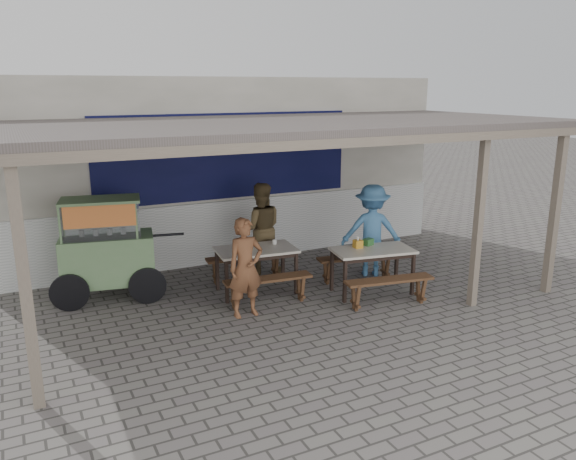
# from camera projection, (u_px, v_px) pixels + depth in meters

# --- Properties ---
(ground) EXTENTS (60.00, 60.00, 0.00)m
(ground) POSITION_uv_depth(u_px,v_px,m) (313.00, 311.00, 8.57)
(ground) COLOR #615D58
(ground) RESTS_ON ground
(back_wall) EXTENTS (9.00, 1.28, 3.50)m
(back_wall) POSITION_uv_depth(u_px,v_px,m) (227.00, 169.00, 11.24)
(back_wall) COLOR silver
(back_wall) RESTS_ON ground
(warung_roof) EXTENTS (9.00, 4.21, 2.81)m
(warung_roof) POSITION_uv_depth(u_px,v_px,m) (287.00, 127.00, 8.68)
(warung_roof) COLOR #544B48
(warung_roof) RESTS_ON ground
(table_left) EXTENTS (1.36, 0.89, 0.75)m
(table_left) POSITION_uv_depth(u_px,v_px,m) (256.00, 253.00, 9.20)
(table_left) COLOR beige
(table_left) RESTS_ON ground
(bench_left_street) EXTENTS (1.41, 0.42, 0.45)m
(bench_left_street) POSITION_uv_depth(u_px,v_px,m) (268.00, 285.00, 8.72)
(bench_left_street) COLOR brown
(bench_left_street) RESTS_ON ground
(bench_left_wall) EXTENTS (1.41, 0.42, 0.45)m
(bench_left_wall) POSITION_uv_depth(u_px,v_px,m) (246.00, 262.00, 9.84)
(bench_left_wall) COLOR brown
(bench_left_wall) RESTS_ON ground
(table_right) EXTENTS (1.41, 0.90, 0.75)m
(table_right) POSITION_uv_depth(u_px,v_px,m) (373.00, 254.00, 9.17)
(table_right) COLOR beige
(table_right) RESTS_ON ground
(bench_right_street) EXTENTS (1.44, 0.52, 0.45)m
(bench_right_street) POSITION_uv_depth(u_px,v_px,m) (389.00, 286.00, 8.67)
(bench_right_street) COLOR brown
(bench_right_street) RESTS_ON ground
(bench_right_wall) EXTENTS (1.44, 0.52, 0.45)m
(bench_right_wall) POSITION_uv_depth(u_px,v_px,m) (357.00, 262.00, 9.83)
(bench_right_wall) COLOR brown
(bench_right_wall) RESTS_ON ground
(vendor_cart) EXTENTS (2.12, 1.08, 1.64)m
(vendor_cart) POSITION_uv_depth(u_px,v_px,m) (106.00, 245.00, 8.85)
(vendor_cart) COLOR #698C5D
(vendor_cart) RESTS_ON ground
(patron_street_side) EXTENTS (0.56, 0.38, 1.49)m
(patron_street_side) POSITION_uv_depth(u_px,v_px,m) (246.00, 268.00, 8.22)
(patron_street_side) COLOR brown
(patron_street_side) RESTS_ON ground
(patron_wall_side) EXTENTS (0.96, 0.84, 1.67)m
(patron_wall_side) POSITION_uv_depth(u_px,v_px,m) (260.00, 228.00, 10.14)
(patron_wall_side) COLOR brown
(patron_wall_side) RESTS_ON ground
(patron_right_table) EXTENTS (1.23, 1.07, 1.66)m
(patron_right_table) POSITION_uv_depth(u_px,v_px,m) (372.00, 230.00, 10.03)
(patron_right_table) COLOR teal
(patron_right_table) RESTS_ON ground
(tissue_box) EXTENTS (0.14, 0.14, 0.13)m
(tissue_box) POSITION_uv_depth(u_px,v_px,m) (358.00, 244.00, 9.21)
(tissue_box) COLOR orange
(tissue_box) RESTS_ON table_right
(donation_box) EXTENTS (0.19, 0.16, 0.11)m
(donation_box) POSITION_uv_depth(u_px,v_px,m) (368.00, 242.00, 9.37)
(donation_box) COLOR #2D662E
(donation_box) RESTS_ON table_right
(condiment_jar) EXTENTS (0.07, 0.07, 0.08)m
(condiment_jar) POSITION_uv_depth(u_px,v_px,m) (275.00, 242.00, 9.43)
(condiment_jar) COLOR silver
(condiment_jar) RESTS_ON table_left
(condiment_bowl) EXTENTS (0.24, 0.24, 0.05)m
(condiment_bowl) POSITION_uv_depth(u_px,v_px,m) (247.00, 247.00, 9.19)
(condiment_bowl) COLOR white
(condiment_bowl) RESTS_ON table_left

